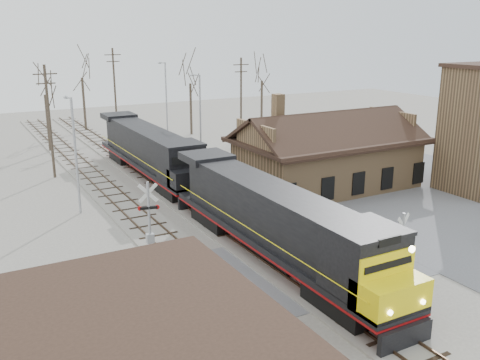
# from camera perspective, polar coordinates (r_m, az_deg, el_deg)

# --- Properties ---
(ground) EXTENTS (140.00, 140.00, 0.00)m
(ground) POSITION_cam_1_polar(r_m,az_deg,el_deg) (30.19, 4.98, -9.49)
(ground) COLOR #A09B91
(ground) RESTS_ON ground
(road) EXTENTS (60.00, 9.00, 0.03)m
(road) POSITION_cam_1_polar(r_m,az_deg,el_deg) (30.19, 4.98, -9.47)
(road) COLOR #5D5D62
(road) RESTS_ON ground
(parking_lot) EXTENTS (22.00, 26.00, 0.03)m
(parking_lot) POSITION_cam_1_polar(r_m,az_deg,el_deg) (44.57, 21.61, -2.12)
(parking_lot) COLOR #5D5D62
(parking_lot) RESTS_ON ground
(track_main) EXTENTS (3.40, 90.00, 0.24)m
(track_main) POSITION_cam_1_polar(r_m,az_deg,el_deg) (42.56, -6.30, -1.83)
(track_main) COLOR #A09B91
(track_main) RESTS_ON ground
(track_siding) EXTENTS (3.40, 90.00, 0.24)m
(track_siding) POSITION_cam_1_polar(r_m,az_deg,el_deg) (41.15, -12.09, -2.71)
(track_siding) COLOR #A09B91
(track_siding) RESTS_ON ground
(depot) EXTENTS (15.20, 9.31, 7.90)m
(depot) POSITION_cam_1_polar(r_m,az_deg,el_deg) (45.33, 9.24, 2.22)
(depot) COLOR #A07B53
(depot) RESTS_ON ground
(locomotive_lead) EXTENTS (3.07, 20.59, 4.57)m
(locomotive_lead) POSITION_cam_1_polar(r_m,az_deg,el_deg) (29.90, 4.20, -4.74)
(locomotive_lead) COLOR black
(locomotive_lead) RESTS_ON ground
(locomotive_trailing) EXTENTS (3.07, 20.59, 4.33)m
(locomotive_trailing) POSITION_cam_1_polar(r_m,az_deg,el_deg) (48.01, -9.49, 2.96)
(locomotive_trailing) COLOR black
(locomotive_trailing) RESTS_ON ground
(crossbuck_near) EXTENTS (1.22, 0.44, 4.37)m
(crossbuck_near) POSITION_cam_1_polar(r_m,az_deg,el_deg) (27.64, 16.71, -7.99)
(crossbuck_near) COLOR #A5A8AD
(crossbuck_near) RESTS_ON ground
(crossbuck_far) EXTENTS (1.26, 0.37, 4.46)m
(crossbuck_far) POSITION_cam_1_polar(r_m,az_deg,el_deg) (31.70, -9.65, -4.36)
(crossbuck_far) COLOR #A5A8AD
(crossbuck_far) RESTS_ON ground
(streetlight_a) EXTENTS (0.25, 2.04, 8.39)m
(streetlight_a) POSITION_cam_1_polar(r_m,az_deg,el_deg) (39.47, -17.21, 3.16)
(streetlight_a) COLOR #A5A8AD
(streetlight_a) RESTS_ON ground
(streetlight_b) EXTENTS (0.25, 2.04, 8.82)m
(streetlight_b) POSITION_cam_1_polar(r_m,az_deg,el_deg) (51.28, -4.32, 6.84)
(streetlight_b) COLOR #A5A8AD
(streetlight_b) RESTS_ON ground
(streetlight_c) EXTENTS (0.25, 2.04, 9.36)m
(streetlight_c) POSITION_cam_1_polar(r_m,az_deg,el_deg) (62.04, -7.91, 8.53)
(streetlight_c) COLOR #A5A8AD
(streetlight_c) RESTS_ON ground
(utility_pole_a) EXTENTS (2.00, 0.24, 9.99)m
(utility_pole_a) POSITION_cam_1_polar(r_m,az_deg,el_deg) (49.98, -19.66, 6.05)
(utility_pole_a) COLOR #382D23
(utility_pole_a) RESTS_ON ground
(utility_pole_b) EXTENTS (2.00, 0.24, 10.73)m
(utility_pole_b) POSITION_cam_1_polar(r_m,az_deg,el_deg) (68.34, -13.19, 9.24)
(utility_pole_b) COLOR #382D23
(utility_pole_b) RESTS_ON ground
(utility_pole_c) EXTENTS (2.00, 0.24, 9.77)m
(utility_pole_c) POSITION_cam_1_polar(r_m,az_deg,el_deg) (63.27, 0.11, 8.71)
(utility_pole_c) COLOR #382D23
(utility_pole_c) RESTS_ON ground
(tree_b) EXTENTS (4.13, 4.13, 10.11)m
(tree_b) POSITION_cam_1_polar(r_m,az_deg,el_deg) (61.04, -20.15, 9.48)
(tree_b) COLOR #382D23
(tree_b) RESTS_ON ground
(tree_c) EXTENTS (4.60, 4.60, 11.27)m
(tree_c) POSITION_cam_1_polar(r_m,az_deg,el_deg) (72.87, -16.57, 11.31)
(tree_c) COLOR #382D23
(tree_c) RESTS_ON ground
(tree_d) EXTENTS (4.27, 4.27, 10.46)m
(tree_d) POSITION_cam_1_polar(r_m,az_deg,el_deg) (67.74, -5.35, 11.10)
(tree_d) COLOR #382D23
(tree_d) RESTS_ON ground
(tree_e) EXTENTS (4.17, 4.17, 10.22)m
(tree_e) POSITION_cam_1_polar(r_m,az_deg,el_deg) (72.93, 2.36, 11.34)
(tree_e) COLOR #382D23
(tree_e) RESTS_ON ground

